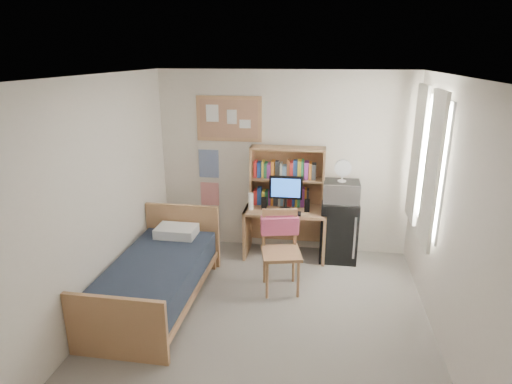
% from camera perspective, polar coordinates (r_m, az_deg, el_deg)
% --- Properties ---
extents(floor, '(3.60, 4.20, 0.02)m').
position_cam_1_polar(floor, '(4.80, 0.76, -17.82)').
color(floor, gray).
rests_on(floor, ground).
extents(ceiling, '(3.60, 4.20, 0.02)m').
position_cam_1_polar(ceiling, '(3.90, 0.92, 15.06)').
color(ceiling, silver).
rests_on(ceiling, wall_back).
extents(wall_back, '(3.60, 0.04, 2.60)m').
position_cam_1_polar(wall_back, '(6.17, 3.63, 3.86)').
color(wall_back, silver).
rests_on(wall_back, floor).
extents(wall_front, '(3.60, 0.04, 2.60)m').
position_cam_1_polar(wall_front, '(2.37, -6.97, -21.30)').
color(wall_front, silver).
rests_on(wall_front, floor).
extents(wall_left, '(0.04, 4.20, 2.60)m').
position_cam_1_polar(wall_left, '(4.76, -21.16, -1.64)').
color(wall_left, silver).
rests_on(wall_left, floor).
extents(wall_right, '(0.04, 4.20, 2.60)m').
position_cam_1_polar(wall_right, '(4.32, 25.24, -4.11)').
color(wall_right, silver).
rests_on(wall_right, floor).
extents(window_unit, '(0.10, 1.40, 1.70)m').
position_cam_1_polar(window_unit, '(5.33, 21.80, 3.68)').
color(window_unit, white).
rests_on(window_unit, wall_right).
extents(curtain_left, '(0.04, 0.55, 1.70)m').
position_cam_1_polar(curtain_left, '(4.95, 22.41, 2.58)').
color(curtain_left, white).
rests_on(curtain_left, wall_right).
extents(curtain_right, '(0.04, 0.55, 1.70)m').
position_cam_1_polar(curtain_right, '(5.71, 20.69, 4.68)').
color(curtain_right, white).
rests_on(curtain_right, wall_right).
extents(bulletin_board, '(0.94, 0.03, 0.64)m').
position_cam_1_polar(bulletin_board, '(6.15, -3.62, 9.72)').
color(bulletin_board, '#A67658').
rests_on(bulletin_board, wall_back).
extents(poster_wave, '(0.30, 0.01, 0.42)m').
position_cam_1_polar(poster_wave, '(6.36, -6.32, 3.77)').
color(poster_wave, navy).
rests_on(poster_wave, wall_back).
extents(poster_japan, '(0.28, 0.01, 0.36)m').
position_cam_1_polar(poster_japan, '(6.49, -6.17, -0.26)').
color(poster_japan, red).
rests_on(poster_japan, wall_back).
extents(desk, '(1.15, 0.58, 0.72)m').
position_cam_1_polar(desk, '(6.17, 3.90, -5.37)').
color(desk, tan).
rests_on(desk, floor).
extents(desk_chair, '(0.60, 0.60, 1.01)m').
position_cam_1_polar(desk_chair, '(5.23, 3.38, -8.08)').
color(desk_chair, tan).
rests_on(desk_chair, floor).
extents(mini_fridge, '(0.51, 0.51, 0.87)m').
position_cam_1_polar(mini_fridge, '(6.16, 10.96, -4.95)').
color(mini_fridge, black).
rests_on(mini_fridge, floor).
extents(bed, '(0.98, 1.95, 0.53)m').
position_cam_1_polar(bed, '(5.20, -13.12, -11.67)').
color(bed, '#1B2332').
rests_on(bed, floor).
extents(hutch, '(1.04, 0.27, 0.85)m').
position_cam_1_polar(hutch, '(6.05, 4.18, 2.03)').
color(hutch, tan).
rests_on(hutch, desk).
extents(monitor, '(0.46, 0.04, 0.49)m').
position_cam_1_polar(monitor, '(5.90, 3.97, -0.24)').
color(monitor, black).
rests_on(monitor, desk).
extents(keyboard, '(0.45, 0.15, 0.02)m').
position_cam_1_polar(keyboard, '(5.85, 3.81, -2.82)').
color(keyboard, black).
rests_on(keyboard, desk).
extents(speaker_left, '(0.07, 0.07, 0.17)m').
position_cam_1_polar(speaker_left, '(5.99, 1.08, -1.54)').
color(speaker_left, black).
rests_on(speaker_left, desk).
extents(speaker_right, '(0.07, 0.07, 0.17)m').
position_cam_1_polar(speaker_right, '(5.94, 6.83, -1.81)').
color(speaker_right, black).
rests_on(speaker_right, desk).
extents(water_bottle, '(0.07, 0.07, 0.24)m').
position_cam_1_polar(water_bottle, '(5.96, -0.69, -1.26)').
color(water_bottle, white).
rests_on(water_bottle, desk).
extents(hoodie, '(0.48, 0.24, 0.22)m').
position_cam_1_polar(hoodie, '(5.30, 3.17, -4.45)').
color(hoodie, '#E45682').
rests_on(hoodie, desk_chair).
extents(microwave, '(0.49, 0.37, 0.28)m').
position_cam_1_polar(microwave, '(5.94, 11.29, 0.08)').
color(microwave, '#BCBCC1').
rests_on(microwave, mini_fridge).
extents(desk_fan, '(0.22, 0.22, 0.28)m').
position_cam_1_polar(desk_fan, '(5.87, 11.45, 2.70)').
color(desk_fan, white).
rests_on(desk_fan, microwave).
extents(pillow, '(0.52, 0.36, 0.12)m').
position_cam_1_polar(pillow, '(5.68, -10.55, -5.17)').
color(pillow, white).
rests_on(pillow, bed).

